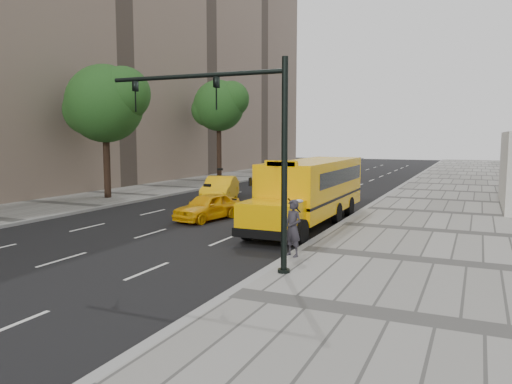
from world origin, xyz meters
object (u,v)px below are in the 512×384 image
at_px(tree_c, 220,105).
at_px(taxi_near, 208,207).
at_px(tree_b, 106,103).
at_px(pedestrian, 293,228).
at_px(school_bus, 312,186).
at_px(traffic_signal, 240,138).
at_px(taxi_far, 220,189).

height_order(tree_c, taxi_near, tree_c).
bearing_deg(tree_b, pedestrian, -31.78).
relative_size(school_bus, traffic_signal, 1.81).
xyz_separation_m(tree_c, school_bus, (14.91, -18.41, -5.23)).
relative_size(tree_b, tree_c, 0.94).
distance_m(tree_b, traffic_signal, 19.96).
height_order(taxi_near, traffic_signal, traffic_signal).
xyz_separation_m(tree_c, taxi_far, (7.06, -13.11, -6.20)).
distance_m(tree_c, pedestrian, 31.13).
xyz_separation_m(school_bus, traffic_signal, (0.69, -9.28, 2.33)).
bearing_deg(tree_b, taxi_near, -23.49).
bearing_deg(school_bus, pedestrian, -77.23).
bearing_deg(tree_b, taxi_far, 18.19).
bearing_deg(traffic_signal, tree_b, 141.82).
bearing_deg(taxi_far, tree_b, -178.74).
bearing_deg(pedestrian, school_bus, 126.54).
bearing_deg(tree_b, traffic_signal, -38.18).
xyz_separation_m(taxi_near, traffic_signal, (5.71, -7.97, 3.42)).
height_order(tree_b, school_bus, tree_b).
xyz_separation_m(tree_b, tree_c, (-0.01, 15.43, 0.71)).
relative_size(tree_b, taxi_near, 2.22).
bearing_deg(traffic_signal, tree_c, 119.40).
distance_m(tree_b, tree_c, 15.45).
relative_size(tree_b, traffic_signal, 1.37).
bearing_deg(tree_c, traffic_signal, -60.60).
bearing_deg(taxi_far, school_bus, -50.93).
bearing_deg(tree_c, taxi_far, -61.71).
bearing_deg(pedestrian, traffic_signal, -91.76).
bearing_deg(school_bus, traffic_signal, -85.74).
bearing_deg(tree_c, pedestrian, -57.19).
height_order(tree_c, pedestrian, tree_c).
distance_m(school_bus, pedestrian, 7.49).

